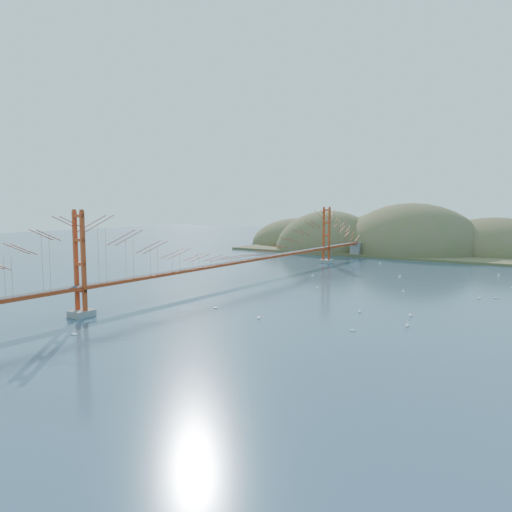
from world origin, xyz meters
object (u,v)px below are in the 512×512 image
Objects in this scene: sailboat_1 at (410,315)px; sailboat_2 at (352,330)px; bridge at (242,237)px; sailboat_0 at (259,317)px.

sailboat_1 is 10.09m from sailboat_2.
sailboat_2 is at bearing -35.62° from bridge.
sailboat_2 is (27.07, -19.40, -6.86)m from bridge.
sailboat_2 is at bearing 3.47° from sailboat_0.
sailboat_1 is at bearing -18.00° from bridge.
bridge is 129.57× the size of sailboat_0.
bridge reaches higher than sailboat_2.
sailboat_0 is 1.13× the size of sailboat_2.
bridge is 31.98m from sailboat_1.
sailboat_0 is 10.55m from sailboat_2.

